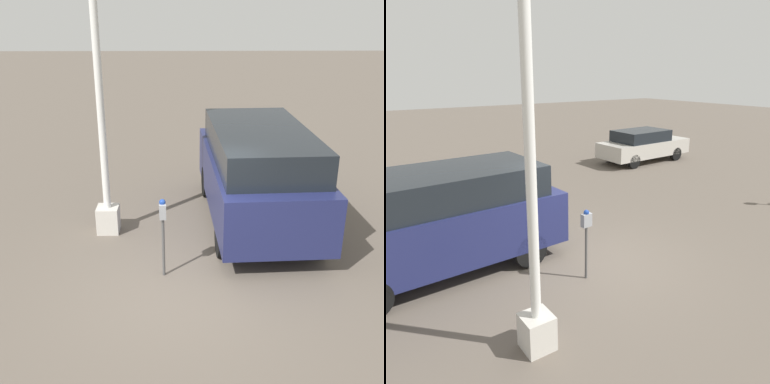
# 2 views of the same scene
# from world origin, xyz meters

# --- Properties ---
(ground_plane) EXTENTS (80.00, 80.00, 0.00)m
(ground_plane) POSITION_xyz_m (0.00, 0.00, 0.00)
(ground_plane) COLOR #60564C
(parking_meter_near) EXTENTS (0.21, 0.13, 1.44)m
(parking_meter_near) POSITION_xyz_m (0.49, 0.37, 1.06)
(parking_meter_near) COLOR #4C4C4C
(parking_meter_near) RESTS_ON ground
(lamp_post) EXTENTS (0.44, 0.44, 6.37)m
(lamp_post) POSITION_xyz_m (2.23, 1.58, 1.98)
(lamp_post) COLOR beige
(lamp_post) RESTS_ON ground
(parked_van) EXTENTS (4.92, 2.27, 2.09)m
(parked_van) POSITION_xyz_m (2.69, -1.53, 1.14)
(parked_van) COLOR navy
(parked_van) RESTS_ON ground
(car_distant) EXTENTS (4.40, 1.87, 1.45)m
(car_distant) POSITION_xyz_m (-7.61, -6.61, 0.77)
(car_distant) COLOR #B7B2A8
(car_distant) RESTS_ON ground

